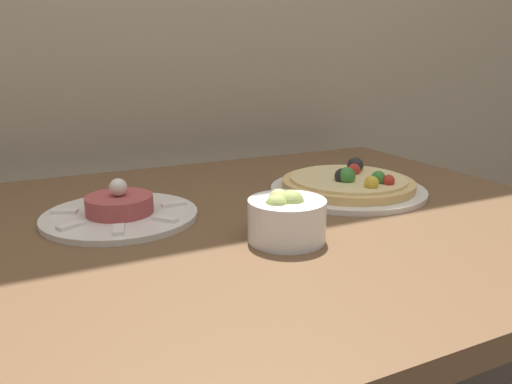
{
  "coord_description": "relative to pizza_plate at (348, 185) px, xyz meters",
  "views": [
    {
      "loc": [
        -0.25,
        -0.28,
        1.03
      ],
      "look_at": [
        0.1,
        0.44,
        0.81
      ],
      "focal_mm": 35.0,
      "sensor_mm": 36.0,
      "label": 1
    }
  ],
  "objects": [
    {
      "name": "small_bowl",
      "position": [
        -0.24,
        -0.17,
        0.02
      ],
      "size": [
        0.11,
        0.11,
        0.08
      ],
      "color": "white",
      "rests_on": "dining_table"
    },
    {
      "name": "tartare_plate",
      "position": [
        -0.43,
        0.03,
        -0.0
      ],
      "size": [
        0.25,
        0.25,
        0.07
      ],
      "color": "silver",
      "rests_on": "dining_table"
    },
    {
      "name": "pizza_plate",
      "position": [
        0.0,
        0.0,
        0.0
      ],
      "size": [
        0.3,
        0.3,
        0.06
      ],
      "color": "silver",
      "rests_on": "dining_table"
    },
    {
      "name": "dining_table",
      "position": [
        -0.32,
        -0.05,
        -0.11
      ],
      "size": [
        1.31,
        0.87,
        0.77
      ],
      "color": "brown",
      "rests_on": "ground_plane"
    }
  ]
}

